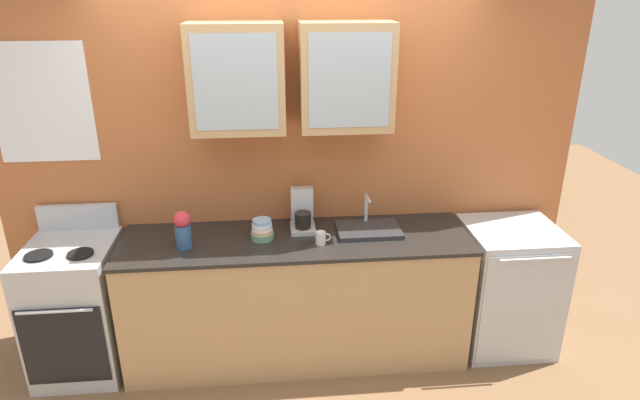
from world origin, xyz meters
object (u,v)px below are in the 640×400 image
at_px(stove_range, 78,308).
at_px(dishwasher, 506,287).
at_px(bowl_stack, 262,230).
at_px(coffee_maker, 302,214).
at_px(cup_near_sink, 321,238).
at_px(sink_faucet, 369,229).
at_px(vase, 183,229).

height_order(stove_range, dishwasher, stove_range).
distance_m(bowl_stack, coffee_maker, 0.31).
xyz_separation_m(bowl_stack, cup_near_sink, (0.38, -0.12, -0.02)).
height_order(sink_faucet, vase, vase).
height_order(stove_range, cup_near_sink, stove_range).
bearing_deg(vase, bowl_stack, 9.02).
distance_m(stove_range, coffee_maker, 1.65).
distance_m(dishwasher, coffee_maker, 1.58).
bearing_deg(cup_near_sink, coffee_maker, 112.33).
bearing_deg(sink_faucet, dishwasher, -3.23).
xyz_separation_m(vase, dishwasher, (2.25, 0.06, -0.59)).
relative_size(dishwasher, coffee_maker, 3.19).
bearing_deg(sink_faucet, coffee_maker, 168.10).
distance_m(sink_faucet, cup_near_sink, 0.38).
relative_size(bowl_stack, dishwasher, 0.16).
xyz_separation_m(sink_faucet, vase, (-1.23, -0.12, 0.11)).
relative_size(vase, coffee_maker, 0.87).
height_order(vase, coffee_maker, coffee_maker).
distance_m(vase, cup_near_sink, 0.89).
distance_m(sink_faucet, dishwasher, 1.13).
relative_size(stove_range, cup_near_sink, 10.86).
xyz_separation_m(stove_range, dishwasher, (3.02, -0.00, -0.01)).
height_order(sink_faucet, dishwasher, sink_faucet).
height_order(vase, dishwasher, vase).
bearing_deg(dishwasher, bowl_stack, 179.43).
distance_m(sink_faucet, vase, 1.24).
height_order(bowl_stack, vase, vase).
relative_size(stove_range, sink_faucet, 2.54).
height_order(dishwasher, coffee_maker, coffee_maker).
xyz_separation_m(cup_near_sink, coffee_maker, (-0.10, 0.26, 0.06)).
relative_size(stove_range, coffee_maker, 3.81).
xyz_separation_m(bowl_stack, coffee_maker, (0.28, 0.13, 0.04)).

